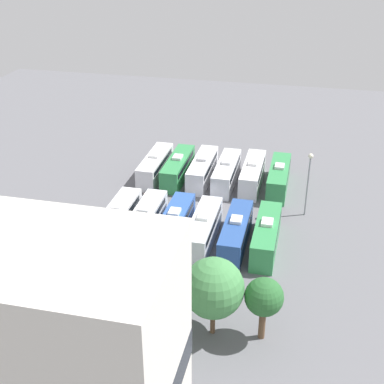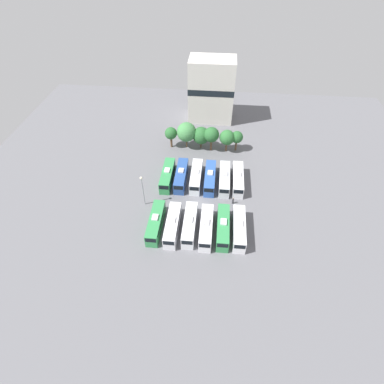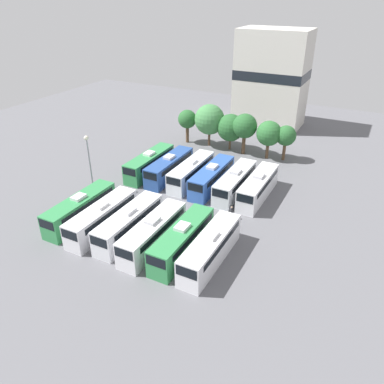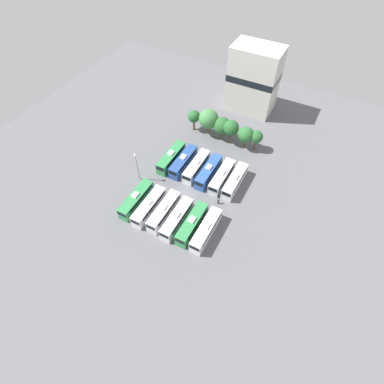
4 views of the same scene
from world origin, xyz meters
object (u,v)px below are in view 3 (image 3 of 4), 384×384
object	(u,v)px
bus_4	(183,239)
depot_building	(272,79)
tree_2	(231,128)
tree_5	(286,136)
bus_8	(191,171)
bus_9	(212,177)
light_pole	(89,154)
bus_2	(129,223)
tree_4	(269,134)
bus_10	(235,182)
bus_5	(211,248)
bus_7	(170,167)
bus_6	(150,163)
worker_person	(231,213)
tree_0	(187,120)
bus_11	(258,186)
tree_3	(245,126)
bus_1	(102,217)
bus_0	(81,208)
bus_3	(153,232)
tree_1	(210,120)

from	to	relation	value
bus_4	depot_building	xyz separation A→B (m)	(-4.95, 45.24, 7.54)
tree_2	tree_5	distance (m)	9.50
bus_8	bus_9	xyz separation A→B (m)	(3.32, -0.21, 0.00)
light_pole	depot_building	size ratio (longest dim) A/B	0.44
bus_2	tree_4	world-z (taller)	tree_4
bus_9	bus_10	distance (m)	3.44
bus_5	bus_8	size ratio (longest dim) A/B	1.00
bus_7	bus_8	distance (m)	3.59
bus_6	bus_10	world-z (taller)	same
bus_6	depot_building	size ratio (longest dim) A/B	0.56
worker_person	light_pole	bearing A→B (deg)	-173.78
bus_8	worker_person	distance (m)	11.02
tree_0	bus_10	bearing A→B (deg)	-43.49
bus_6	bus_9	size ratio (longest dim) A/B	1.00
bus_11	tree_3	xyz separation A→B (m)	(-7.04, 13.36, 3.12)
bus_2	tree_2	xyz separation A→B (m)	(0.08, 29.12, 2.20)
bus_2	depot_building	world-z (taller)	depot_building
bus_4	bus_11	world-z (taller)	same
bus_4	bus_1	bearing A→B (deg)	-177.60
bus_6	bus_11	xyz separation A→B (m)	(16.79, 0.26, 0.00)
bus_9	bus_11	size ratio (longest dim) A/B	1.00
bus_0	depot_building	size ratio (longest dim) A/B	0.56
bus_8	tree_3	distance (m)	14.01
bus_0	bus_3	size ratio (longest dim) A/B	1.00
tree_3	tree_0	bearing A→B (deg)	177.70
tree_0	depot_building	distance (m)	19.81
tree_1	tree_4	world-z (taller)	tree_1
bus_6	bus_9	bearing A→B (deg)	0.28
bus_10	tree_0	xyz separation A→B (m)	(-14.76, 14.00, 2.56)
tree_0	tree_2	xyz separation A→B (m)	(8.10, 0.37, -0.36)
bus_5	bus_10	world-z (taller)	same
tree_2	tree_4	xyz separation A→B (m)	(6.90, -0.85, 0.38)
bus_3	bus_6	world-z (taller)	same
tree_4	bus_4	bearing A→B (deg)	-90.51
tree_1	depot_building	bearing A→B (deg)	70.78
tree_1	tree_4	bearing A→B (deg)	-4.30
bus_0	bus_3	distance (m)	10.34
bus_0	light_pole	world-z (taller)	light_pole
bus_10	light_pole	distance (m)	19.76
bus_4	bus_8	bearing A→B (deg)	114.26
bus_5	tree_0	xyz separation A→B (m)	(-17.96, 28.75, 2.56)
bus_0	bus_8	world-z (taller)	same
light_pole	bus_6	bearing A→B (deg)	65.50
worker_person	tree_1	size ratio (longest dim) A/B	0.23
bus_9	bus_7	bearing A→B (deg)	178.67
bus_8	bus_9	bearing A→B (deg)	-3.69
bus_0	bus_6	world-z (taller)	same
light_pole	tree_3	xyz separation A→B (m)	(13.58, 22.03, -0.63)
bus_0	tree_0	size ratio (longest dim) A/B	1.73
bus_5	tree_2	world-z (taller)	tree_2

